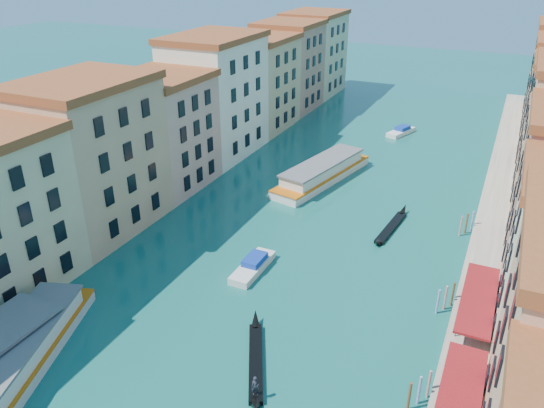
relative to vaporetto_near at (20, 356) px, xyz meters
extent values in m
cube|color=tan|center=(-12.00, 24.32, 8.08)|extent=(12.00, 17.00, 19.00)
cube|color=brown|center=(-12.00, 24.32, 18.08)|extent=(12.80, 17.40, 1.00)
cube|color=tan|center=(-12.00, 39.82, 6.83)|extent=(12.00, 14.00, 16.50)
cube|color=brown|center=(-12.00, 39.82, 15.58)|extent=(12.80, 14.40, 1.00)
cube|color=#F1E5C1|center=(-12.00, 55.82, 8.58)|extent=(12.00, 18.00, 20.00)
cube|color=brown|center=(-12.00, 55.82, 19.08)|extent=(12.80, 18.40, 1.00)
cube|color=tan|center=(-12.00, 72.82, 7.33)|extent=(12.00, 16.00, 17.50)
cube|color=brown|center=(-12.00, 72.82, 16.58)|extent=(12.80, 16.40, 1.00)
cube|color=#AF795D|center=(-12.00, 88.32, 7.83)|extent=(12.00, 15.00, 18.50)
cube|color=brown|center=(-12.00, 88.32, 17.58)|extent=(12.80, 15.40, 1.00)
cube|color=#CABA89|center=(-12.00, 104.32, 8.08)|extent=(12.00, 17.00, 19.00)
cube|color=brown|center=(-12.00, 104.32, 18.08)|extent=(12.80, 17.40, 1.00)
cube|color=gray|center=(36.00, 49.82, -0.92)|extent=(4.00, 140.00, 1.00)
cylinder|color=slate|center=(34.80, 13.42, 0.08)|extent=(0.12, 0.12, 3.00)
cube|color=maroon|center=(36.20, 23.82, 1.58)|extent=(3.20, 12.60, 0.25)
cylinder|color=slate|center=(34.80, 19.62, 0.08)|extent=(0.12, 0.12, 3.00)
cylinder|color=slate|center=(34.80, 28.02, 0.08)|extent=(0.12, 0.12, 3.00)
cylinder|color=brown|center=(32.50, 9.82, -0.12)|extent=(0.24, 0.24, 3.20)
cylinder|color=brown|center=(33.10, 10.82, -0.12)|extent=(0.24, 0.24, 3.20)
cylinder|color=brown|center=(33.70, 11.82, -0.12)|extent=(0.24, 0.24, 3.20)
cylinder|color=brown|center=(32.50, 23.82, -0.12)|extent=(0.24, 0.24, 3.20)
cylinder|color=brown|center=(33.10, 24.82, -0.12)|extent=(0.24, 0.24, 3.20)
cylinder|color=brown|center=(33.70, 25.82, -0.12)|extent=(0.24, 0.24, 3.20)
cylinder|color=brown|center=(32.50, 41.82, -0.12)|extent=(0.24, 0.24, 3.20)
cylinder|color=brown|center=(33.10, 42.82, -0.12)|extent=(0.24, 0.24, 3.20)
cylinder|color=brown|center=(33.70, 43.82, -0.12)|extent=(0.24, 0.24, 3.20)
cube|color=silver|center=(0.00, 0.00, -0.79)|extent=(11.45, 21.66, 1.28)
cube|color=silver|center=(0.00, 0.00, 0.60)|extent=(9.56, 17.47, 1.70)
cube|color=slate|center=(0.00, 0.00, 1.61)|extent=(10.03, 18.07, 0.27)
cube|color=#CE5E0C|center=(0.00, 0.00, -0.20)|extent=(11.50, 21.68, 0.27)
cube|color=silver|center=(9.85, 51.52, -0.76)|extent=(9.61, 22.59, 1.32)
cube|color=silver|center=(9.85, 51.52, 0.67)|extent=(8.12, 18.17, 1.76)
cube|color=slate|center=(9.85, 51.52, 1.72)|extent=(8.56, 18.77, 0.28)
cube|color=#CE5E0C|center=(9.85, 51.52, -0.16)|extent=(9.66, 22.60, 0.28)
cube|color=black|center=(18.82, 9.35, -1.18)|extent=(5.53, 9.43, 0.50)
cone|color=black|center=(16.36, 14.29, -0.76)|extent=(1.88, 2.43, 1.85)
cone|color=black|center=(21.29, 4.41, -0.87)|extent=(1.71, 2.09, 1.63)
imported|color=#20232D|center=(20.70, 5.60, -0.03)|extent=(0.82, 0.72, 1.90)
cube|color=black|center=(23.92, 39.81, -1.19)|extent=(2.13, 9.66, 0.48)
cone|color=black|center=(24.46, 45.11, -0.78)|extent=(1.17, 2.23, 1.79)
cone|color=black|center=(23.39, 34.50, -0.89)|extent=(1.13, 1.86, 1.58)
cube|color=silver|center=(11.64, 22.97, -0.99)|extent=(2.46, 7.67, 0.87)
cube|color=#123397|center=(11.65, 23.51, -0.22)|extent=(1.99, 3.29, 0.77)
cube|color=white|center=(16.23, 80.31, -1.00)|extent=(4.65, 7.78, 0.85)
cube|color=#123397|center=(16.40, 80.81, -0.26)|extent=(2.85, 3.63, 0.74)
camera|label=1|loc=(35.75, -23.58, 32.82)|focal=35.00mm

